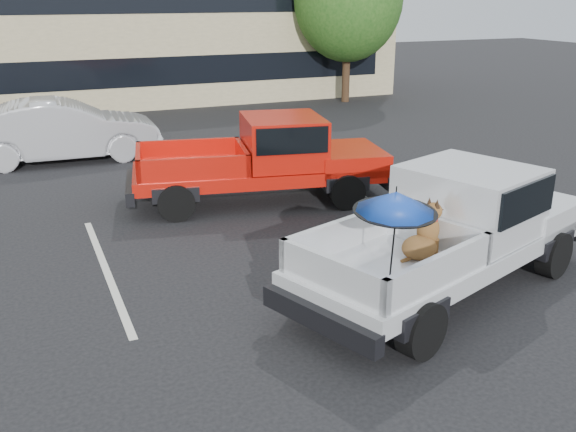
# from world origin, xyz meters

# --- Properties ---
(ground) EXTENTS (90.00, 90.00, 0.00)m
(ground) POSITION_xyz_m (0.00, 0.00, 0.00)
(ground) COLOR black
(ground) RESTS_ON ground
(stripe_left) EXTENTS (0.12, 5.00, 0.01)m
(stripe_left) POSITION_xyz_m (-3.00, 2.00, 0.00)
(stripe_left) COLOR silver
(stripe_left) RESTS_ON ground
(stripe_right) EXTENTS (0.12, 5.00, 0.01)m
(stripe_right) POSITION_xyz_m (3.00, 2.00, 0.00)
(stripe_right) COLOR silver
(stripe_right) RESTS_ON ground
(motel_building) EXTENTS (20.40, 8.40, 6.30)m
(motel_building) POSITION_xyz_m (2.00, 20.99, 3.21)
(motel_building) COLOR tan
(motel_building) RESTS_ON ground
(silver_pickup) EXTENTS (6.02, 3.77, 2.06)m
(silver_pickup) POSITION_xyz_m (2.01, -0.76, 1.05)
(silver_pickup) COLOR black
(silver_pickup) RESTS_ON ground
(red_pickup) EXTENTS (5.95, 3.02, 1.87)m
(red_pickup) POSITION_xyz_m (1.07, 4.43, 1.02)
(red_pickup) COLOR black
(red_pickup) RESTS_ON ground
(silver_sedan) EXTENTS (5.18, 1.98, 1.68)m
(silver_sedan) POSITION_xyz_m (-2.90, 10.04, 0.84)
(silver_sedan) COLOR #B1B2B8
(silver_sedan) RESTS_ON ground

